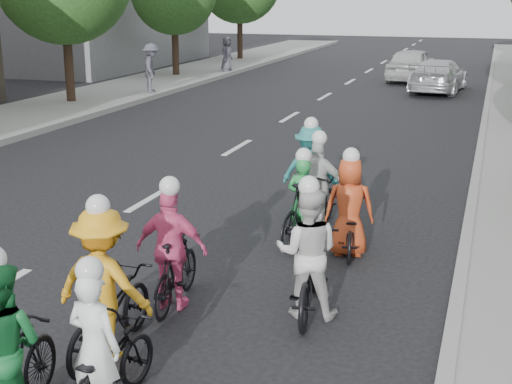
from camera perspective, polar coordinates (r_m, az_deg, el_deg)
The scene contains 16 objects.
curb_left at distance 21.49m, azimuth -16.89°, elevation 4.73°, with size 0.18×80.00×0.18m, color #999993.
curb_right at distance 17.60m, azimuth 17.36°, elevation 2.37°, with size 0.18×80.00×0.18m, color #999993.
cyclist_0 at distance 7.11m, azimuth -12.37°, elevation -13.28°, with size 0.76×1.72×1.65m.
cyclist_1 at distance 7.08m, azimuth -19.37°, elevation -12.60°, with size 0.87×1.70×1.82m.
cyclist_2 at distance 8.10m, azimuth -11.93°, elevation -8.24°, with size 1.12×1.77×1.89m.
cyclist_3 at distance 9.19m, azimuth -6.59°, elevation -5.40°, with size 0.97×1.59×1.76m.
cyclist_4 at distance 11.07m, azimuth 7.50°, elevation -2.01°, with size 0.83×1.59×1.70m.
cyclist_5 at distance 11.46m, azimuth 3.86°, elevation -1.31°, with size 0.76×1.83×1.60m.
cyclist_6 at distance 8.98m, azimuth 4.21°, elevation -5.87°, with size 0.89×1.91×1.81m.
cyclist_7 at distance 12.99m, azimuth 4.39°, elevation 1.25°, with size 1.12×1.58×1.80m.
cyclist_8 at distance 12.14m, azimuth 5.04°, elevation -0.32°, with size 0.94×1.73×1.74m.
follow_car_lead at distance 30.12m, azimuth 14.39°, elevation 9.01°, with size 1.87×4.60×1.34m, color silver.
follow_car_trail at distance 33.66m, azimuth 12.38°, elevation 9.94°, with size 1.78×4.44×1.51m, color silver.
spectator_0 at distance 28.26m, azimuth -8.34°, elevation 9.78°, with size 1.22×0.70×1.88m, color #545260.
spectator_1 at distance 28.33m, azimuth -8.54°, elevation 9.42°, with size 0.89×0.37×1.52m, color #51525F.
spectator_2 at distance 35.80m, azimuth -2.37°, elevation 10.98°, with size 0.82×0.53×1.68m, color #53515F.
Camera 1 is at (6.28, -7.18, 3.94)m, focal length 50.00 mm.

